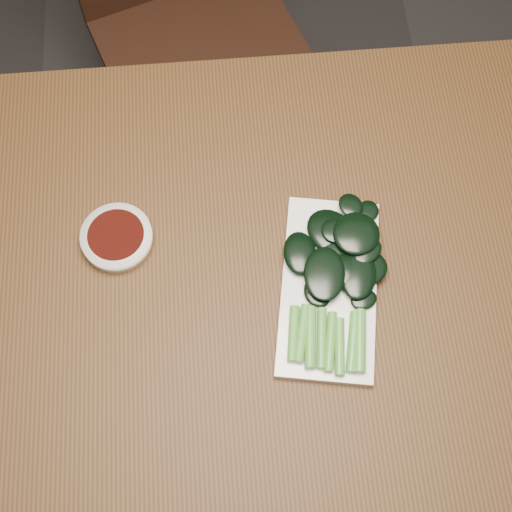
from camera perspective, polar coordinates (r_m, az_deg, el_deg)
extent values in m
plane|color=#2C2A29|center=(1.77, 0.10, -10.62)|extent=(6.00, 6.00, 0.00)
cube|color=#452B13|center=(1.07, 0.17, -2.06)|extent=(1.40, 0.80, 0.04)
cube|color=black|center=(1.67, -4.06, 15.65)|extent=(0.55, 0.55, 0.04)
cylinder|color=black|center=(1.73, -6.93, 4.50)|extent=(0.04, 0.04, 0.41)
cylinder|color=black|center=(1.80, 4.26, 8.79)|extent=(0.04, 0.04, 0.41)
cylinder|color=black|center=(1.94, -11.01, 13.41)|extent=(0.04, 0.04, 0.41)
cylinder|color=black|center=(2.00, -0.58, 17.13)|extent=(0.04, 0.04, 0.41)
cylinder|color=white|center=(1.08, -11.05, 1.40)|extent=(0.11, 0.11, 0.03)
cylinder|color=#340904|center=(1.07, -11.16, 1.66)|extent=(0.08, 0.08, 0.00)
cube|color=white|center=(1.04, 5.84, -2.53)|extent=(0.18, 0.30, 0.01)
cylinder|color=#52A238|center=(1.00, 3.02, -6.20)|extent=(0.03, 0.08, 0.01)
cylinder|color=#52A238|center=(1.00, 3.73, -6.18)|extent=(0.03, 0.08, 0.01)
cylinder|color=#52A238|center=(1.00, 4.39, -6.49)|extent=(0.03, 0.09, 0.02)
cylinder|color=#52A238|center=(1.00, 5.28, -6.55)|extent=(0.02, 0.09, 0.01)
cylinder|color=#52A238|center=(1.00, 5.99, -6.83)|extent=(0.03, 0.09, 0.01)
cylinder|color=#52A238|center=(1.00, 6.71, -7.22)|extent=(0.02, 0.08, 0.01)
cylinder|color=#52A238|center=(1.00, 7.79, -6.80)|extent=(0.03, 0.09, 0.01)
cylinder|color=#52A238|center=(1.01, 8.32, -6.72)|extent=(0.03, 0.09, 0.02)
ellipsoid|color=black|center=(1.04, 3.53, 0.24)|extent=(0.05, 0.07, 0.01)
ellipsoid|color=black|center=(1.05, 6.39, 0.58)|extent=(0.05, 0.06, 0.01)
ellipsoid|color=black|center=(1.03, 7.27, -1.14)|extent=(0.07, 0.07, 0.01)
ellipsoid|color=black|center=(1.05, 8.94, 0.36)|extent=(0.06, 0.05, 0.01)
ellipsoid|color=black|center=(1.02, 5.50, -1.41)|extent=(0.07, 0.09, 0.01)
ellipsoid|color=black|center=(1.07, 7.58, 4.06)|extent=(0.05, 0.05, 0.01)
ellipsoid|color=black|center=(1.05, 8.03, 1.79)|extent=(0.10, 0.10, 0.01)
ellipsoid|color=black|center=(1.09, 8.94, 3.59)|extent=(0.04, 0.05, 0.01)
ellipsoid|color=black|center=(1.05, 6.33, 2.05)|extent=(0.04, 0.04, 0.01)
ellipsoid|color=black|center=(1.06, 6.06, 1.91)|extent=(0.10, 0.11, 0.01)
ellipsoid|color=black|center=(1.03, 8.19, -1.48)|extent=(0.07, 0.09, 0.01)
ellipsoid|color=black|center=(1.04, 8.20, -0.88)|extent=(0.09, 0.07, 0.01)
ellipsoid|color=black|center=(1.03, 7.60, -1.29)|extent=(0.06, 0.04, 0.01)
ellipsoid|color=black|center=(1.05, 7.94, -0.25)|extent=(0.07, 0.09, 0.01)
ellipsoid|color=black|center=(1.02, 4.89, -3.17)|extent=(0.05, 0.05, 0.01)
ellipsoid|color=black|center=(1.03, 8.62, -3.45)|extent=(0.05, 0.04, 0.01)
ellipsoid|color=black|center=(1.02, 4.62, -2.65)|extent=(0.03, 0.04, 0.01)
ellipsoid|color=black|center=(1.02, 5.08, -3.05)|extent=(0.03, 0.04, 0.01)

